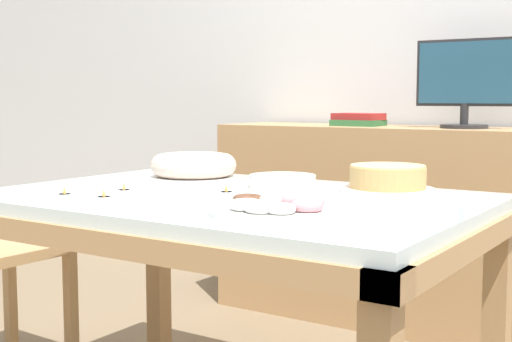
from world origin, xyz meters
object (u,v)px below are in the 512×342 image
Objects in this scene: book_stack at (358,120)px; cake_chocolate_round at (388,179)px; tealight_right_edge at (124,192)px; tealight_centre at (226,194)px; tealight_near_front at (104,199)px; cake_golden_bundt at (194,167)px; computer_monitor at (465,84)px; plate_stack at (283,181)px; tealight_left_edge at (65,196)px; pastry_platter at (277,208)px.

book_stack is 1.21m from cake_chocolate_round.
tealight_right_edge is 0.30m from tealight_centre.
tealight_near_front is at bearing -88.56° from book_stack.
cake_golden_bundt is 0.57m from tealight_near_front.
cake_chocolate_round is at bearing 5.85° from cake_golden_bundt.
cake_golden_bundt reaches higher than tealight_right_edge.
cake_chocolate_round is at bearing -60.50° from book_stack.
computer_monitor is 2.02× the size of plate_stack.
cake_chocolate_round is (0.10, -1.05, -0.30)m from computer_monitor.
plate_stack is 5.25× the size of tealight_left_edge.
tealight_centre is (-0.34, -0.36, -0.03)m from cake_chocolate_round.
computer_monitor is 1.42× the size of cake_golden_bundt.
computer_monitor is at bearing 91.40° from pastry_platter.
computer_monitor reaches higher than tealight_right_edge.
tealight_centre is at bearing -39.83° from cake_golden_bundt.
book_stack is 5.63× the size of tealight_right_edge.
tealight_near_front is at bearing -169.39° from pastry_platter.
tealight_centre is 0.34m from tealight_near_front.
tealight_right_edge is 0.17m from tealight_left_edge.
plate_stack is 5.25× the size of tealight_centre.
tealight_near_front is at bearing -67.37° from tealight_right_edge.
tealight_right_edge is (-0.51, -1.54, -0.33)m from computer_monitor.
book_stack is 1.68m from pastry_platter.
pastry_platter is at bearing -4.56° from tealight_right_edge.
plate_stack is 5.25× the size of tealight_near_front.
tealight_right_edge is (0.08, -0.42, -0.03)m from cake_golden_bundt.
tealight_right_edge is at bearing -125.37° from plate_stack.
tealight_left_edge is at bearing -122.77° from plate_stack.
pastry_platter is (0.04, -1.58, -0.33)m from computer_monitor.
tealight_near_front is at bearing 9.27° from tealight_left_edge.
cake_golden_bundt is 0.58m from tealight_left_edge.
tealight_left_edge is (-0.09, -1.69, -0.17)m from book_stack.
cake_golden_bundt is 7.48× the size of tealight_near_front.
pastry_platter is 8.33× the size of tealight_near_front.
tealight_near_front is at bearing -129.16° from tealight_centre.
plate_stack is at bearing 66.80° from tealight_near_front.
book_stack is 1.17m from plate_stack.
cake_golden_bundt is at bearing 140.17° from tealight_centre.
cake_golden_bundt is (-0.09, -1.12, -0.13)m from book_stack.
tealight_left_edge is (-0.62, -0.11, -0.01)m from pastry_platter.
cake_chocolate_round is at bearing 43.52° from tealight_left_edge.
plate_stack is (0.37, -0.01, -0.02)m from cake_golden_bundt.
pastry_platter and plate_stack have the same top height.
cake_golden_bundt reaches higher than cake_chocolate_round.
cake_chocolate_round is 0.95× the size of cake_golden_bundt.
tealight_right_edge is 1.00× the size of tealight_centre.
computer_monitor reaches higher than cake_golden_bundt.
plate_stack is at bearing -76.34° from book_stack.
tealight_centre is at bearing -79.64° from book_stack.
book_stack is at bearing 91.44° from tealight_near_front.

